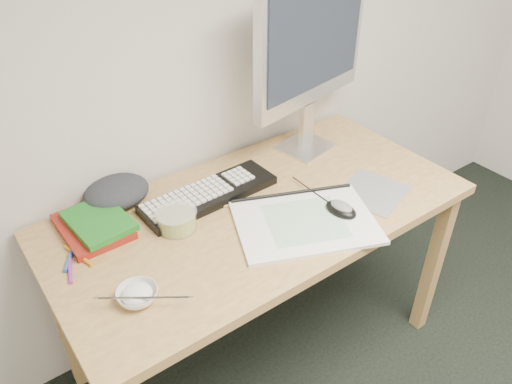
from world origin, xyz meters
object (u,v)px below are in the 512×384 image
rice_bowl (137,295)px  desk (259,226)px  monitor (312,46)px  sketchpad (305,222)px  keyboard (209,195)px

rice_bowl → desk: bearing=15.6°
desk → monitor: monitor is taller
rice_bowl → monitor: bearing=21.7°
desk → rice_bowl: (-0.50, -0.14, 0.10)m
desk → sketchpad: 0.19m
sketchpad → keyboard: keyboard is taller
keyboard → monitor: bearing=5.9°
desk → rice_bowl: rice_bowl is taller
sketchpad → rice_bowl: (-0.57, 0.02, 0.01)m
desk → monitor: size_ratio=2.13×
keyboard → rice_bowl: rice_bowl is taller
monitor → sketchpad: bearing=-142.1°
keyboard → monitor: (0.49, 0.07, 0.40)m
keyboard → sketchpad: bearing=-62.1°
desk → monitor: (0.38, 0.21, 0.49)m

